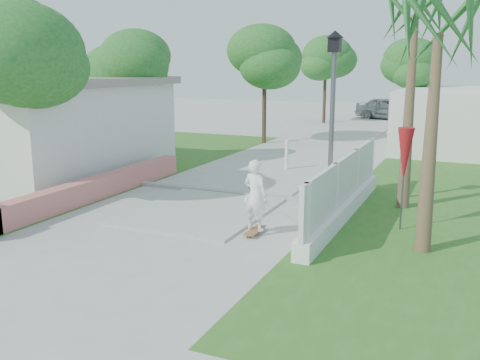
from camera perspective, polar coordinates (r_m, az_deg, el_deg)
The scene contains 21 objects.
ground at distance 10.37m, azimuth -14.72°, elevation -8.72°, with size 90.00×90.00×0.00m, color #B7B7B2.
path_strip at distance 28.41m, azimuth 11.20°, elevation 4.66°, with size 3.20×36.00×0.06m, color #B7B7B2.
curb at distance 15.27m, azimuth -0.65°, elevation -1.38°, with size 6.50×0.25×0.10m, color #999993.
grass_left at distance 20.66m, azimuth -16.20°, elevation 1.59°, with size 8.00×20.00×0.01m, color #326620.
pink_wall at distance 14.93m, azimuth -16.27°, elevation -1.16°, with size 0.45×8.20×0.80m.
house_left at distance 19.68m, azimuth -22.47°, elevation 5.44°, with size 8.40×7.40×3.23m.
lattice_fence at distance 13.17m, azimuth 11.08°, elevation -1.60°, with size 0.35×7.00×1.50m.
building_right at distance 25.61m, azimuth 23.55°, elevation 5.95°, with size 6.00×8.00×2.60m, color silver.
street_lamp at distance 13.46m, azimuth 9.80°, elevation 6.87°, with size 0.44×0.44×4.44m.
bollard at distance 18.74m, azimuth 5.00°, elevation 2.78°, with size 0.14×0.14×1.09m.
patio_umbrella at distance 12.23m, azimuth 17.17°, elevation 2.50°, with size 0.36×0.36×2.30m.
tree_left_near at distance 14.95m, azimuth -22.07°, elevation 12.05°, with size 3.60×3.60×5.28m.
tree_left_mid at distance 19.78m, azimuth -12.45°, elevation 11.51°, with size 3.20×3.20×4.85m.
tree_path_left at distance 25.20m, azimuth 2.67°, elevation 12.60°, with size 3.40×3.40×5.23m.
tree_path_right at distance 27.64m, azimuth 18.13°, elevation 11.31°, with size 3.00×3.00×4.79m.
tree_path_far at distance 34.66m, azimuth 9.14°, elevation 12.34°, with size 3.20×3.20×5.17m.
palm_far at distance 14.12m, azimuth 18.10°, elevation 15.07°, with size 1.80×1.80×5.30m.
palm_near at distance 10.73m, azimuth 20.32°, elevation 13.18°, with size 1.80×1.80×4.70m.
skateboarder at distance 12.53m, azimuth 1.22°, elevation -1.18°, with size 1.27×2.62×1.66m.
dog at distance 13.85m, azimuth 1.16°, elevation -2.03°, with size 0.28×0.62×0.42m.
parked_car at distance 37.54m, azimuth 15.60°, elevation 7.34°, with size 1.78×4.42×1.51m, color #9D9EA4.
Camera 1 is at (6.17, -7.50, 3.63)m, focal length 40.00 mm.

